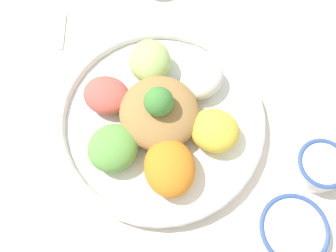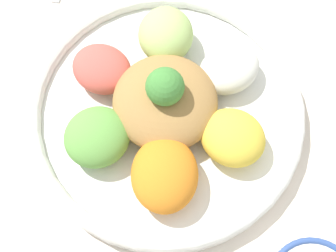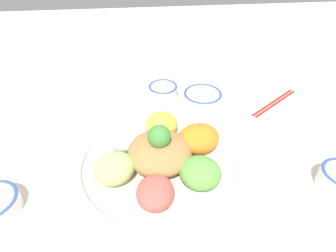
{
  "view_description": "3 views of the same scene",
  "coord_description": "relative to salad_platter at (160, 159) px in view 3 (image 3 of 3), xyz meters",
  "views": [
    {
      "loc": [
        -0.06,
        0.2,
        0.56
      ],
      "look_at": [
        -0.02,
        0.01,
        0.03
      ],
      "focal_mm": 35.0,
      "sensor_mm": 36.0,
      "label": 1
    },
    {
      "loc": [
        -0.1,
        0.23,
        0.6
      ],
      "look_at": [
        -0.02,
        0.03,
        0.06
      ],
      "focal_mm": 50.0,
      "sensor_mm": 36.0,
      "label": 2
    },
    {
      "loc": [
        0.42,
        -0.03,
        0.46
      ],
      "look_at": [
        -0.04,
        0.02,
        0.09
      ],
      "focal_mm": 30.0,
      "sensor_mm": 36.0,
      "label": 3
    }
  ],
  "objects": [
    {
      "name": "salad_platter",
      "position": [
        0.0,
        0.0,
        0.0
      ],
      "size": [
        0.37,
        0.37,
        0.12
      ],
      "color": "white",
      "rests_on": "ground_plane"
    },
    {
      "name": "chopsticks_pair_near",
      "position": [
        -0.22,
        0.35,
        -0.03
      ],
      "size": [
        0.13,
        0.17,
        0.01
      ],
      "rotation": [
        0.0,
        0.0,
        5.33
      ],
      "color": "red",
      "rests_on": "ground_plane"
    },
    {
      "name": "rice_bowl_blue",
      "position": [
        -0.28,
        0.03,
        -0.0
      ],
      "size": [
        0.09,
        0.09,
        0.04
      ],
      "color": "white",
      "rests_on": "ground_plane"
    },
    {
      "name": "ground_plane",
      "position": [
        -0.0,
        0.0,
        -0.03
      ],
      "size": [
        2.4,
        2.4,
        0.0
      ],
      "primitive_type": "plane",
      "color": "silver"
    },
    {
      "name": "rice_bowl_plain",
      "position": [
        -0.24,
        0.14,
        -0.01
      ],
      "size": [
        0.11,
        0.11,
        0.04
      ],
      "color": "white",
      "rests_on": "ground_plane"
    }
  ]
}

